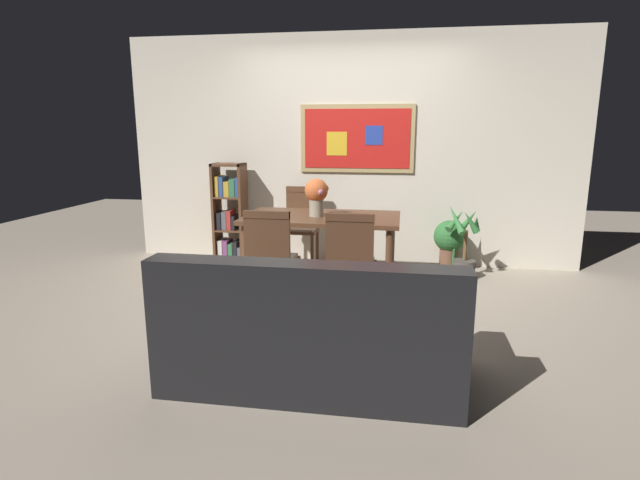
# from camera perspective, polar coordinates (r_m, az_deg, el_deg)

# --- Properties ---
(ground_plane) EXTENTS (12.00, 12.00, 0.00)m
(ground_plane) POSITION_cam_1_polar(r_m,az_deg,el_deg) (4.65, 1.19, -7.02)
(ground_plane) COLOR tan
(wall_back_with_painting) EXTENTS (5.20, 0.14, 2.60)m
(wall_back_with_painting) POSITION_cam_1_polar(r_m,az_deg,el_deg) (5.89, 3.40, 10.05)
(wall_back_with_painting) COLOR beige
(wall_back_with_painting) RESTS_ON ground_plane
(dining_table) EXTENTS (1.49, 0.87, 0.73)m
(dining_table) POSITION_cam_1_polar(r_m,az_deg,el_deg) (4.89, 0.23, 1.66)
(dining_table) COLOR brown
(dining_table) RESTS_ON ground_plane
(dining_chair_near_right) EXTENTS (0.40, 0.41, 0.91)m
(dining_chair_near_right) POSITION_cam_1_polar(r_m,az_deg,el_deg) (4.09, 3.49, -1.93)
(dining_chair_near_right) COLOR brown
(dining_chair_near_right) RESTS_ON ground_plane
(dining_chair_far_left) EXTENTS (0.40, 0.41, 0.91)m
(dining_chair_far_left) POSITION_cam_1_polar(r_m,az_deg,el_deg) (5.71, -2.15, 2.25)
(dining_chair_far_left) COLOR brown
(dining_chair_far_left) RESTS_ON ground_plane
(dining_chair_near_left) EXTENTS (0.40, 0.41, 0.91)m
(dining_chair_near_left) POSITION_cam_1_polar(r_m,az_deg,el_deg) (4.23, -5.63, -1.47)
(dining_chair_near_left) COLOR brown
(dining_chair_near_left) RESTS_ON ground_plane
(leather_couch) EXTENTS (1.80, 0.84, 0.84)m
(leather_couch) POSITION_cam_1_polar(r_m,az_deg,el_deg) (3.14, -0.87, -10.77)
(leather_couch) COLOR black
(leather_couch) RESTS_ON ground_plane
(bookshelf) EXTENTS (0.36, 0.28, 1.17)m
(bookshelf) POSITION_cam_1_polar(r_m,az_deg,el_deg) (6.01, -10.16, 2.65)
(bookshelf) COLOR brown
(bookshelf) RESTS_ON ground_plane
(potted_ivy) EXTENTS (0.35, 0.35, 0.58)m
(potted_ivy) POSITION_cam_1_polar(r_m,az_deg,el_deg) (5.73, 14.48, -0.12)
(potted_ivy) COLOR brown
(potted_ivy) RESTS_ON ground_plane
(potted_palm) EXTENTS (0.37, 0.44, 0.80)m
(potted_palm) POSITION_cam_1_polar(r_m,az_deg,el_deg) (5.48, 16.03, -0.93)
(potted_palm) COLOR #4C4742
(potted_palm) RESTS_ON ground_plane
(flower_vase) EXTENTS (0.23, 0.22, 0.36)m
(flower_vase) POSITION_cam_1_polar(r_m,az_deg,el_deg) (4.81, -0.41, 5.24)
(flower_vase) COLOR tan
(flower_vase) RESTS_ON dining_table
(tv_remote) EXTENTS (0.15, 0.13, 0.02)m
(tv_remote) POSITION_cam_1_polar(r_m,az_deg,el_deg) (4.70, 3.46, 2.52)
(tv_remote) COLOR black
(tv_remote) RESTS_ON dining_table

